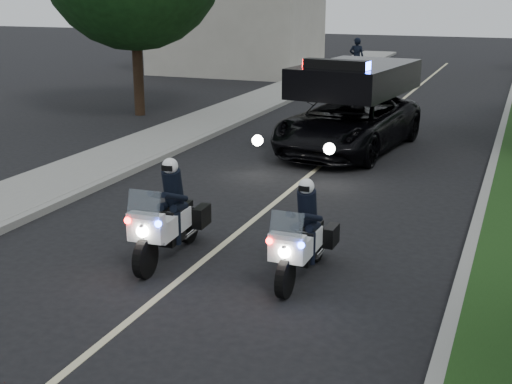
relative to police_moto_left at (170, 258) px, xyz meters
The scene contains 13 objects.
ground 1.06m from the police_moto_left, 56.55° to the right, with size 120.00×120.00×0.00m, color black.
curb_right 10.25m from the police_moto_left, 62.80° to the left, with size 0.20×60.00×0.15m, color gray.
curb_left 9.77m from the police_moto_left, 111.09° to the left, with size 0.20×60.00×0.15m, color gray.
sidewalk_left 10.22m from the police_moto_left, 116.86° to the left, with size 2.00×60.00×0.16m, color gray.
building_far 27.05m from the police_moto_left, 110.55° to the left, with size 8.00×6.00×7.00m, color #A8A396.
lane_marking 9.13m from the police_moto_left, 86.33° to the left, with size 0.12×50.00×0.01m, color #BFB78C.
police_moto_left is the anchor object (origin of this frame).
police_moto_right 2.32m from the police_moto_left, ahead, with size 0.65×1.86×1.58m, color white, non-canonical shape.
police_suv 9.01m from the police_moto_left, 84.93° to the left, with size 2.65×5.73×2.79m, color black.
bicycle 23.70m from the police_moto_left, 96.10° to the left, with size 0.54×1.54×0.80m, color black.
cyclist 23.70m from the police_moto_left, 96.10° to the left, with size 0.69×0.46×1.91m, color black.
tree_left_near 13.99m from the police_moto_left, 122.62° to the left, with size 6.28×6.28×10.47m, color #123812, non-canonical shape.
tree_left_far 27.88m from the police_moto_left, 107.86° to the left, with size 6.18×6.18×10.31m, color black, non-canonical shape.
Camera 1 is at (4.74, -8.68, 4.35)m, focal length 48.61 mm.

